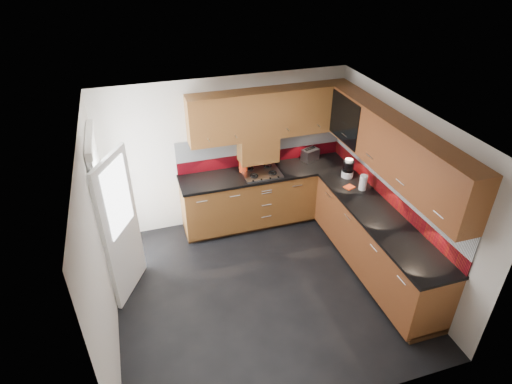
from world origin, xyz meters
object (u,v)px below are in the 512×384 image
object	(u,v)px
gas_hob	(261,172)
toaster	(310,154)
utensil_pot	(243,165)
food_processor	(348,169)

from	to	relation	value
gas_hob	toaster	size ratio (longest dim) A/B	1.87
gas_hob	utensil_pot	bearing A→B (deg)	150.84
toaster	utensil_pot	bearing A→B (deg)	-177.48
utensil_pot	toaster	bearing A→B (deg)	2.52
food_processor	utensil_pot	bearing A→B (deg)	156.48
utensil_pot	toaster	xyz separation A→B (m)	(1.15, 0.05, -0.01)
gas_hob	utensil_pot	distance (m)	0.30
utensil_pot	food_processor	distance (m)	1.60
utensil_pot	food_processor	xyz separation A→B (m)	(1.47, -0.64, 0.03)
gas_hob	food_processor	bearing A→B (deg)	-22.31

